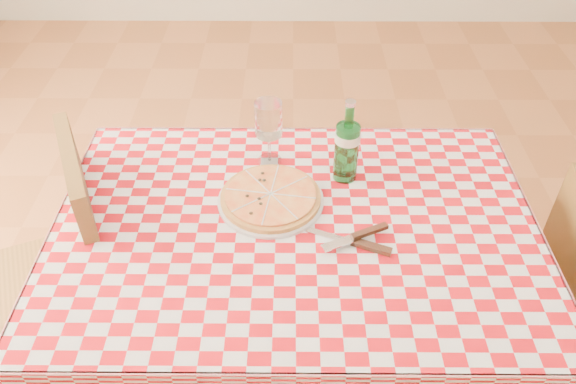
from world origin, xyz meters
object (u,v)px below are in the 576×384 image
chair_far (66,262)px  wine_glass (269,133)px  water_bottle (347,141)px  dining_table (295,249)px  pizza_plate (271,197)px

chair_far → wine_glass: size_ratio=4.43×
chair_far → wine_glass: bearing=174.5°
water_bottle → wine_glass: bearing=161.5°
dining_table → pizza_plate: pizza_plate is taller
water_bottle → dining_table: bearing=-126.1°
dining_table → chair_far: chair_far is taller
dining_table → pizza_plate: size_ratio=4.04×
water_bottle → wine_glass: size_ratio=1.26×
pizza_plate → wine_glass: (-0.01, 0.19, 0.08)m
pizza_plate → dining_table: bearing=-51.7°
pizza_plate → water_bottle: (0.21, 0.11, 0.11)m
water_bottle → chair_far: bearing=-171.3°
chair_far → wine_glass: 0.74m
chair_far → wine_glass: wine_glass is taller
wine_glass → pizza_plate: bearing=-87.2°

